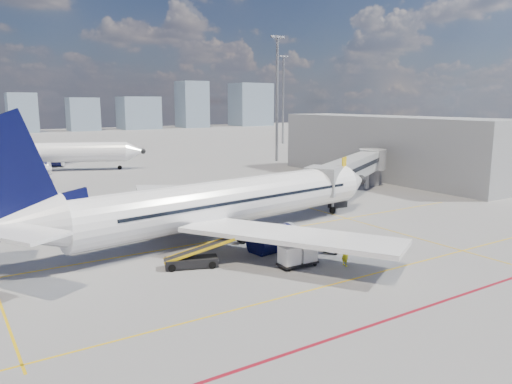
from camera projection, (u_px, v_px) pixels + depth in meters
ground at (286, 260)px, 39.39m from camera, size 420.00×420.00×0.00m
apron_markings at (312, 276)px, 35.85m from camera, size 90.00×35.12×0.01m
jet_bridge at (354, 168)px, 65.26m from camera, size 23.55×15.78×6.30m
terminal_block at (389, 147)px, 81.34m from camera, size 10.00×42.00×10.00m
floodlight_mast_ne at (277, 95)px, 102.69m from camera, size 3.20×0.61×25.45m
floodlight_mast_far at (283, 97)px, 146.04m from camera, size 3.20×0.61×25.45m
main_aircraft at (217, 204)px, 45.17m from camera, size 41.98×36.47×12.30m
second_aircraft at (39, 153)px, 89.21m from camera, size 34.95×29.47×10.88m
baggage_tug at (334, 243)px, 41.59m from camera, size 2.34×1.79×1.46m
cargo_dolly at (298, 255)px, 37.76m from camera, size 3.13×1.48×1.69m
belt_loader at (193, 260)px, 37.67m from camera, size 5.68×3.08×2.31m
ramp_worker at (345, 253)px, 37.94m from camera, size 0.53×0.75×1.95m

